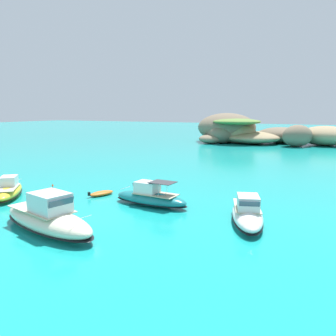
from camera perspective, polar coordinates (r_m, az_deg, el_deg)
The scene contains 9 objects.
ground_plane at distance 26.41m, azimuth -15.22°, elevation -9.00°, with size 400.00×400.00×0.00m, color teal.
islet_large at distance 90.25m, azimuth 10.98°, elevation 6.36°, with size 26.32×21.29×7.72m.
islet_small at distance 89.30m, azimuth 22.54°, elevation 5.12°, with size 25.41×18.66×5.10m.
motorboat_white at distance 25.91m, azimuth 13.46°, elevation -7.57°, with size 4.46×7.77×2.20m.
motorboat_cream at distance 24.92m, azimuth -19.98°, elevation -8.10°, with size 10.04×4.90×2.84m.
motorboat_yellow at distance 36.07m, azimuth -25.67°, elevation -3.46°, with size 5.97×6.55×2.02m.
motorboat_teal at distance 29.70m, azimuth -3.04°, elevation -5.09°, with size 7.34×2.53×2.27m.
dinghy_tender at distance 33.84m, azimuth -11.37°, elevation -4.28°, with size 1.93×2.85×0.58m.
channel_buoy at distance 33.75m, azimuth -19.14°, elevation -4.48°, with size 0.56×0.56×1.48m.
Camera 1 is at (16.94, -18.45, 8.37)m, focal length 35.45 mm.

